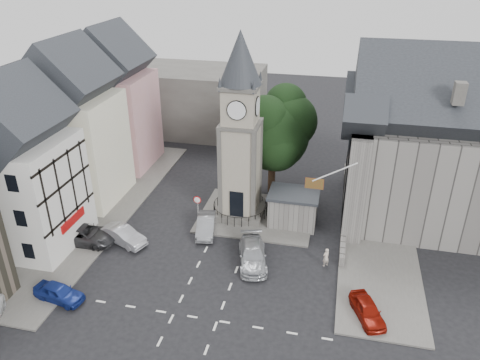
% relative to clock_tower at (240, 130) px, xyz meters
% --- Properties ---
extents(ground, '(120.00, 120.00, 0.00)m').
position_rel_clock_tower_xyz_m(ground, '(0.00, -7.99, -8.12)').
color(ground, black).
rests_on(ground, ground).
extents(pavement_west, '(6.00, 30.00, 0.14)m').
position_rel_clock_tower_xyz_m(pavement_west, '(-12.50, -1.99, -8.05)').
color(pavement_west, '#595651').
rests_on(pavement_west, ground).
extents(pavement_east, '(6.00, 26.00, 0.14)m').
position_rel_clock_tower_xyz_m(pavement_east, '(12.00, 0.01, -8.05)').
color(pavement_east, '#595651').
rests_on(pavement_east, ground).
extents(central_island, '(10.00, 8.00, 0.16)m').
position_rel_clock_tower_xyz_m(central_island, '(1.50, 0.01, -8.04)').
color(central_island, '#595651').
rests_on(central_island, ground).
extents(road_markings, '(20.00, 8.00, 0.01)m').
position_rel_clock_tower_xyz_m(road_markings, '(0.00, -13.49, -8.12)').
color(road_markings, silver).
rests_on(road_markings, ground).
extents(clock_tower, '(4.86, 4.86, 16.25)m').
position_rel_clock_tower_xyz_m(clock_tower, '(0.00, 0.00, 0.00)').
color(clock_tower, '#4C4944').
rests_on(clock_tower, ground).
extents(stone_shelter, '(4.30, 3.30, 3.08)m').
position_rel_clock_tower_xyz_m(stone_shelter, '(4.80, -0.49, -6.57)').
color(stone_shelter, '#65615D').
rests_on(stone_shelter, ground).
extents(town_tree, '(7.20, 7.20, 10.80)m').
position_rel_clock_tower_xyz_m(town_tree, '(2.00, 5.01, -1.15)').
color(town_tree, black).
rests_on(town_tree, ground).
extents(warning_sign_post, '(0.70, 0.19, 2.85)m').
position_rel_clock_tower_xyz_m(warning_sign_post, '(-3.20, -2.56, -6.09)').
color(warning_sign_post, black).
rests_on(warning_sign_post, ground).
extents(terrace_pink, '(8.10, 7.60, 12.80)m').
position_rel_clock_tower_xyz_m(terrace_pink, '(-15.50, 8.01, -1.54)').
color(terrace_pink, tan).
rests_on(terrace_pink, ground).
extents(terrace_cream, '(8.10, 7.60, 12.80)m').
position_rel_clock_tower_xyz_m(terrace_cream, '(-15.50, 0.01, -1.54)').
color(terrace_cream, '#ECE5C6').
rests_on(terrace_cream, ground).
extents(terrace_tudor, '(8.10, 7.60, 12.00)m').
position_rel_clock_tower_xyz_m(terrace_tudor, '(-15.50, -7.99, -1.93)').
color(terrace_tudor, silver).
rests_on(terrace_tudor, ground).
extents(backdrop_west, '(20.00, 10.00, 8.00)m').
position_rel_clock_tower_xyz_m(backdrop_west, '(-12.00, 20.01, -4.12)').
color(backdrop_west, '#4C4944').
rests_on(backdrop_west, ground).
extents(east_building, '(14.40, 11.40, 12.60)m').
position_rel_clock_tower_xyz_m(east_building, '(15.59, 3.01, -1.86)').
color(east_building, '#65615D').
rests_on(east_building, ground).
extents(east_boundary_wall, '(0.40, 16.00, 0.90)m').
position_rel_clock_tower_xyz_m(east_boundary_wall, '(9.20, 2.01, -7.67)').
color(east_boundary_wall, '#65615D').
rests_on(east_boundary_wall, ground).
extents(flagpole, '(3.68, 0.10, 2.74)m').
position_rel_clock_tower_xyz_m(flagpole, '(8.00, -3.99, -1.12)').
color(flagpole, white).
rests_on(flagpole, ground).
extents(car_west_blue, '(3.85, 2.05, 1.24)m').
position_rel_clock_tower_xyz_m(car_west_blue, '(-9.62, -13.91, -7.50)').
color(car_west_blue, navy).
rests_on(car_west_blue, ground).
extents(car_west_silver, '(4.47, 2.91, 1.39)m').
position_rel_clock_tower_xyz_m(car_west_silver, '(-8.36, -6.52, -7.42)').
color(car_west_silver, '#ADAFB6').
rests_on(car_west_silver, ground).
extents(car_west_grey, '(5.43, 2.60, 1.49)m').
position_rel_clock_tower_xyz_m(car_west_grey, '(-11.50, -7.16, -7.37)').
color(car_west_grey, '#2E2E31').
rests_on(car_west_grey, ground).
extents(car_island_silver, '(2.27, 4.37, 1.37)m').
position_rel_clock_tower_xyz_m(car_island_silver, '(-2.21, -3.49, -7.43)').
color(car_island_silver, gray).
rests_on(car_island_silver, ground).
extents(car_island_east, '(3.22, 5.36, 1.45)m').
position_rel_clock_tower_xyz_m(car_island_east, '(2.50, -6.83, -7.39)').
color(car_island_east, '#A9ACB1').
rests_on(car_island_east, ground).
extents(car_east_red, '(2.71, 3.92, 1.24)m').
position_rel_clock_tower_xyz_m(car_east_red, '(11.00, -10.99, -7.50)').
color(car_east_red, maroon).
rests_on(car_east_red, ground).
extents(pedestrian, '(0.67, 0.66, 1.56)m').
position_rel_clock_tower_xyz_m(pedestrian, '(8.00, -5.99, -7.34)').
color(pedestrian, beige).
rests_on(pedestrian, ground).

